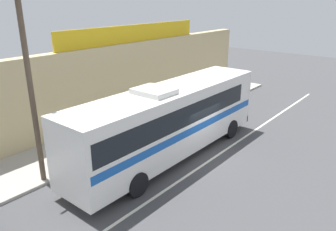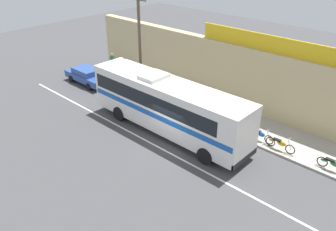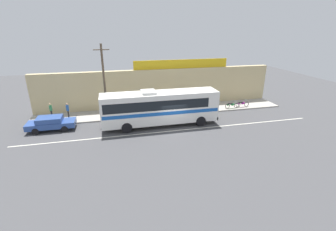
{
  "view_description": "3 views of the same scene",
  "coord_description": "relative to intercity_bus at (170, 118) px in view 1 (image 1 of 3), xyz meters",
  "views": [
    {
      "loc": [
        -12.8,
        -8.38,
        7.58
      ],
      "look_at": [
        -0.01,
        2.09,
        1.62
      ],
      "focal_mm": 35.17,
      "sensor_mm": 36.0,
      "label": 1
    },
    {
      "loc": [
        12.24,
        -13.36,
        11.79
      ],
      "look_at": [
        -0.66,
        0.54,
        1.57
      ],
      "focal_mm": 36.27,
      "sensor_mm": 36.0,
      "label": 2
    },
    {
      "loc": [
        -5.74,
        -21.81,
        9.74
      ],
      "look_at": [
        -0.4,
        0.64,
        1.13
      ],
      "focal_mm": 25.48,
      "sensor_mm": 36.0,
      "label": 3
    }
  ],
  "objects": [
    {
      "name": "ground_plane",
      "position": [
        1.23,
        -0.99,
        -2.07
      ],
      "size": [
        70.0,
        70.0,
        0.0
      ],
      "primitive_type": "plane",
      "color": "#444447"
    },
    {
      "name": "sidewalk_slab",
      "position": [
        1.23,
        4.21,
        -2.0
      ],
      "size": [
        30.0,
        3.6,
        0.14
      ],
      "primitive_type": "cube",
      "color": "#A8A399",
      "rests_on": "ground_plane"
    },
    {
      "name": "storefront_facade",
      "position": [
        1.23,
        6.36,
        0.33
      ],
      "size": [
        30.0,
        0.7,
        4.8
      ],
      "primitive_type": "cube",
      "color": "tan",
      "rests_on": "ground_plane"
    },
    {
      "name": "storefront_billboard",
      "position": [
        4.19,
        6.36,
        3.28
      ],
      "size": [
        12.17,
        0.12,
        1.1
      ],
      "primitive_type": "cube",
      "color": "gold",
      "rests_on": "storefront_facade"
    },
    {
      "name": "road_center_stripe",
      "position": [
        1.23,
        -1.79,
        -2.06
      ],
      "size": [
        30.0,
        0.14,
        0.01
      ],
      "primitive_type": "cube",
      "color": "silver",
      "rests_on": "ground_plane"
    },
    {
      "name": "intercity_bus",
      "position": [
        0.0,
        0.0,
        0.0
      ],
      "size": [
        11.94,
        2.61,
        3.78
      ],
      "color": "white",
      "rests_on": "ground_plane"
    },
    {
      "name": "utility_pole",
      "position": [
        -5.33,
        2.72,
        2.23
      ],
      "size": [
        1.6,
        0.22,
        8.05
      ],
      "color": "brown",
      "rests_on": "sidewalk_slab"
    },
    {
      "name": "motorcycle_green",
      "position": [
        9.82,
        2.96,
        -1.5
      ],
      "size": [
        1.83,
        0.56,
        0.94
      ],
      "color": "black",
      "rests_on": "sidewalk_slab"
    },
    {
      "name": "motorcycle_purple",
      "position": [
        6.71,
        2.88,
        -1.5
      ],
      "size": [
        1.9,
        0.56,
        0.94
      ],
      "color": "black",
      "rests_on": "sidewalk_slab"
    },
    {
      "name": "motorcycle_blue",
      "position": [
        5.26,
        3.0,
        -1.5
      ],
      "size": [
        1.91,
        0.56,
        0.94
      ],
      "color": "black",
      "rests_on": "sidewalk_slab"
    },
    {
      "name": "motorcycle_orange",
      "position": [
        11.36,
        3.11,
        -1.5
      ],
      "size": [
        1.82,
        0.56,
        0.94
      ],
      "color": "black",
      "rests_on": "sidewalk_slab"
    },
    {
      "name": "pedestrian_far_left",
      "position": [
        -0.07,
        3.52,
        -0.9
      ],
      "size": [
        0.3,
        0.48,
        1.75
      ],
      "color": "black",
      "rests_on": "sidewalk_slab"
    }
  ]
}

